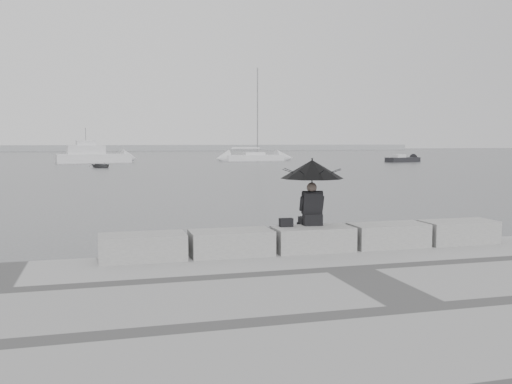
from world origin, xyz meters
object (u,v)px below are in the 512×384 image
object	(u,v)px
sailboat_right	(254,157)
motor_cruiser	(94,156)
small_motorboat	(403,160)
dinghy	(102,165)
seated_person	(312,175)

from	to	relation	value
sailboat_right	motor_cruiser	world-z (taller)	sailboat_right
motor_cruiser	small_motorboat	world-z (taller)	motor_cruiser
sailboat_right	motor_cruiser	bearing A→B (deg)	-177.30
motor_cruiser	dinghy	world-z (taller)	motor_cruiser
motor_cruiser	dinghy	distance (m)	13.74
seated_person	dinghy	size ratio (longest dim) A/B	0.48
seated_person	sailboat_right	xyz separation A→B (m)	(16.54, 65.66, -1.51)
motor_cruiser	small_motorboat	bearing A→B (deg)	-20.17
motor_cruiser	small_motorboat	size ratio (longest dim) A/B	1.80
seated_person	small_motorboat	world-z (taller)	seated_person
sailboat_right	small_motorboat	world-z (taller)	sailboat_right
sailboat_right	small_motorboat	distance (m)	20.07
motor_cruiser	dinghy	bearing A→B (deg)	-95.38
sailboat_right	small_motorboat	bearing A→B (deg)	-31.16
sailboat_right	seated_person	bearing A→B (deg)	-106.72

